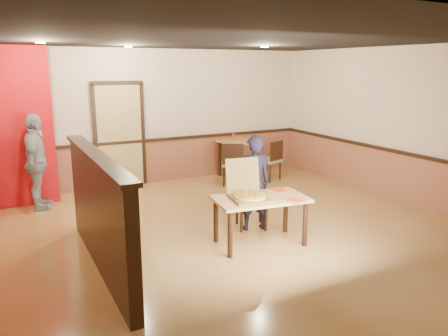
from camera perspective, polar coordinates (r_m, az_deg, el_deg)
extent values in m
plane|color=tan|center=(6.57, 1.54, -8.62)|extent=(7.00, 7.00, 0.00)
plane|color=black|center=(6.12, 1.71, 16.54)|extent=(7.00, 7.00, 0.00)
plane|color=beige|center=(9.38, -8.87, 6.62)|extent=(7.00, 0.00, 7.00)
plane|color=beige|center=(8.45, 22.95, 5.04)|extent=(0.00, 7.00, 7.00)
cube|color=#93543A|center=(9.50, -8.62, 0.90)|extent=(7.00, 0.04, 0.90)
cube|color=black|center=(9.40, -8.67, 3.68)|extent=(7.00, 0.06, 0.06)
cube|color=#93543A|center=(8.59, 22.26, -1.24)|extent=(0.04, 7.00, 0.90)
cube|color=black|center=(8.48, 22.45, 1.82)|extent=(0.06, 7.00, 0.06)
cube|color=#D6BA6E|center=(9.17, -13.47, 4.06)|extent=(0.90, 0.06, 2.10)
cube|color=black|center=(5.51, -15.98, -5.75)|extent=(0.14, 3.00, 1.40)
cube|color=black|center=(5.33, -16.46, 1.61)|extent=(0.20, 3.10, 0.05)
cube|color=red|center=(8.40, -26.84, 4.63)|extent=(1.60, 0.20, 2.78)
cylinder|color=beige|center=(7.18, -22.87, 14.89)|extent=(0.14, 0.14, 0.02)
cylinder|color=beige|center=(8.14, -12.40, 15.25)|extent=(0.14, 0.14, 0.02)
cylinder|color=beige|center=(8.12, 5.33, 15.49)|extent=(0.14, 0.14, 0.02)
cube|color=tan|center=(6.04, 4.78, -4.03)|extent=(1.35, 0.88, 0.04)
cylinder|color=black|center=(5.70, 0.81, -8.66)|extent=(0.07, 0.07, 0.64)
cylinder|color=black|center=(6.19, -1.08, -6.85)|extent=(0.07, 0.07, 0.64)
cylinder|color=black|center=(6.16, 10.55, -7.20)|extent=(0.07, 0.07, 0.64)
cylinder|color=black|center=(6.62, 8.06, -5.65)|extent=(0.07, 0.07, 0.64)
cube|color=olive|center=(6.71, 3.60, -4.05)|extent=(0.58, 0.58, 0.06)
cube|color=black|center=(6.84, 3.26, -1.55)|extent=(0.43, 0.18, 0.44)
cylinder|color=black|center=(6.58, 2.31, -6.75)|extent=(0.04, 0.04, 0.40)
cylinder|color=black|center=(6.93, 1.71, -5.71)|extent=(0.04, 0.04, 0.40)
cylinder|color=black|center=(6.66, 5.52, -6.56)|extent=(0.04, 0.04, 0.40)
cylinder|color=black|center=(7.01, 4.76, -5.54)|extent=(0.04, 0.04, 0.40)
cube|color=olive|center=(9.14, 1.15, 0.57)|extent=(0.61, 0.61, 0.06)
cube|color=black|center=(8.89, 1.17, 1.83)|extent=(0.40, 0.24, 0.43)
cylinder|color=black|center=(9.39, 2.27, -0.70)|extent=(0.04, 0.04, 0.39)
cylinder|color=black|center=(9.03, 2.33, -1.27)|extent=(0.04, 0.04, 0.39)
cylinder|color=black|center=(9.38, 0.00, -0.70)|extent=(0.04, 0.04, 0.39)
cylinder|color=black|center=(9.02, -0.03, -1.26)|extent=(0.04, 0.04, 0.39)
cube|color=olive|center=(9.60, 5.87, 1.02)|extent=(0.56, 0.56, 0.06)
cube|color=black|center=(9.44, 6.87, 2.25)|extent=(0.41, 0.18, 0.42)
cylinder|color=black|center=(9.90, 5.64, -0.07)|extent=(0.04, 0.04, 0.38)
cylinder|color=black|center=(9.69, 7.33, -0.40)|extent=(0.04, 0.04, 0.38)
cylinder|color=black|center=(9.62, 4.34, -0.43)|extent=(0.04, 0.04, 0.38)
cylinder|color=black|center=(9.41, 6.05, -0.77)|extent=(0.04, 0.04, 0.38)
cube|color=tan|center=(9.76, 1.94, 3.49)|extent=(0.88, 0.88, 0.04)
cylinder|color=black|center=(9.42, 1.59, 0.58)|extent=(0.07, 0.07, 0.79)
cylinder|color=black|center=(9.90, -0.56, 1.20)|extent=(0.07, 0.07, 0.79)
cylinder|color=black|center=(9.80, 4.43, 1.03)|extent=(0.07, 0.07, 0.79)
cylinder|color=black|center=(10.26, 2.22, 1.61)|extent=(0.07, 0.07, 0.79)
imported|color=black|center=(6.57, 3.92, -1.95)|extent=(0.60, 0.47, 1.46)
imported|color=#96969E|center=(8.13, -23.30, 0.68)|extent=(0.61, 1.04, 1.67)
cube|color=brown|center=(5.91, 3.40, -4.00)|extent=(0.56, 0.56, 0.04)
cube|color=brown|center=(6.10, 2.45, -0.95)|extent=(0.49, 0.17, 0.48)
cylinder|color=#E3A252|center=(5.90, 3.40, -3.70)|extent=(0.54, 0.54, 0.03)
cube|color=#EB4310|center=(5.96, 9.24, -4.16)|extent=(0.30, 0.30, 0.01)
cylinder|color=silver|center=(5.94, 9.01, -4.14)|extent=(0.06, 0.20, 0.01)
cube|color=silver|center=(5.97, 9.48, -4.08)|extent=(0.08, 0.21, 0.00)
cube|color=#EB4310|center=(6.40, 7.37, -2.90)|extent=(0.23, 0.23, 0.00)
cylinder|color=silver|center=(6.38, 7.15, -2.88)|extent=(0.03, 0.17, 0.01)
cube|color=silver|center=(6.41, 7.59, -2.83)|extent=(0.04, 0.18, 0.00)
cylinder|color=maroon|center=(9.75, 1.26, 4.04)|extent=(0.06, 0.06, 0.15)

